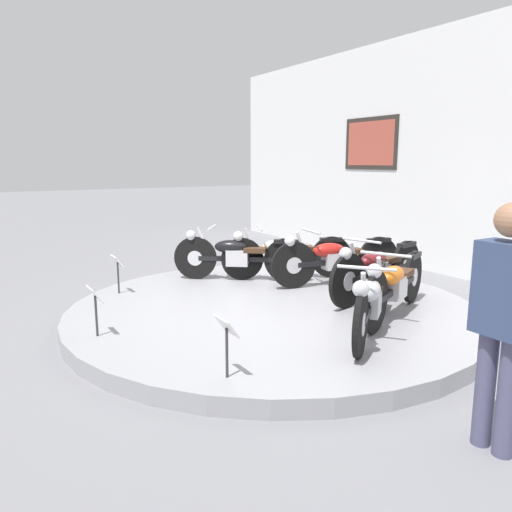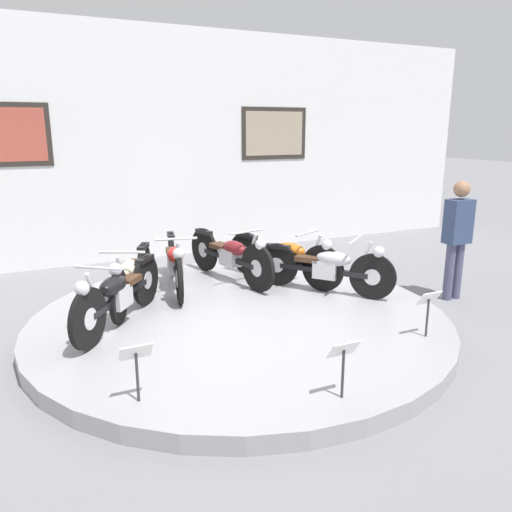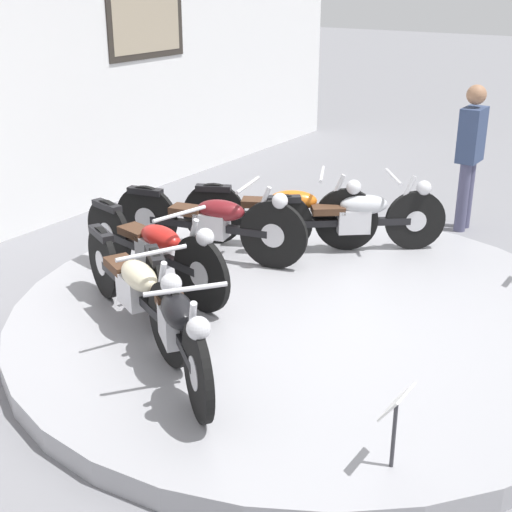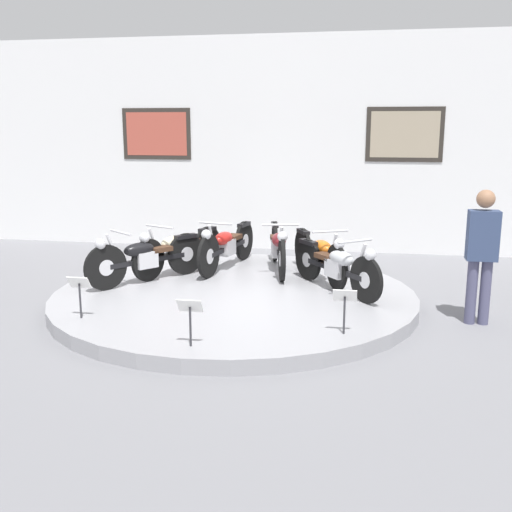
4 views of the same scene
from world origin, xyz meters
The scene contains 13 objects.
ground_plane centered at (0.00, 0.00, 0.00)m, with size 60.00×60.00×0.00m, color slate.
display_platform centered at (0.00, 0.00, 0.09)m, with size 4.95×4.95×0.17m, color #99999E.
back_wall centered at (0.00, 3.92, 2.05)m, with size 14.00×0.22×4.09m.
motorcycle_black centered at (-1.38, 0.26, 0.56)m, with size 1.26×1.60×0.79m.
motorcycle_cream centered at (-1.09, 0.91, 0.55)m, with size 0.88×1.82×0.79m.
motorcycle_red centered at (-0.42, 1.30, 0.57)m, with size 0.58×1.97×0.80m.
motorcycle_maroon centered at (0.42, 1.30, 0.57)m, with size 0.61×1.98×0.81m.
motorcycle_orange centered at (1.09, 0.91, 0.56)m, with size 0.92×1.81×0.80m.
motorcycle_silver centered at (1.38, 0.26, 0.55)m, with size 1.27×1.57×0.78m.
info_placard_front_left centered at (-1.54, -1.46, 0.54)m, with size 0.26×0.11×0.51m.
info_placard_front_centre centered at (0.00, -2.13, 0.54)m, with size 0.26×0.11×0.51m.
info_placard_front_right centered at (1.54, -1.46, 0.54)m, with size 0.26×0.11×0.51m.
visitor_standing centered at (3.13, -0.29, 0.94)m, with size 0.36×0.22×1.66m.
Camera 4 is at (1.71, -7.76, 2.40)m, focal length 42.00 mm.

